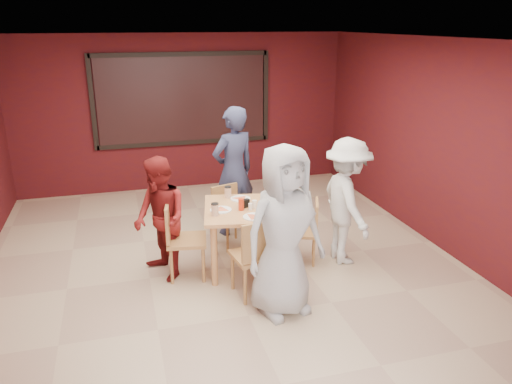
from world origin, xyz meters
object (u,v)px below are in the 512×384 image
object	(u,v)px
dining_table	(247,216)
diner_back	(234,171)
chair_back	(229,212)
chair_left	(180,235)
diner_front	(284,231)
diner_left	(160,219)
chair_front	(257,253)
diner_right	(347,202)
chair_right	(307,228)

from	to	relation	value
dining_table	diner_back	bearing A→B (deg)	84.78
dining_table	chair_back	distance (m)	0.81
dining_table	chair_back	bearing A→B (deg)	94.37
chair_left	diner_front	distance (m)	1.48
chair_back	diner_back	distance (m)	0.62
diner_left	dining_table	bearing A→B (deg)	65.69
diner_front	diner_back	bearing A→B (deg)	76.76
dining_table	chair_front	world-z (taller)	dining_table
diner_back	diner_right	distance (m)	1.75
chair_front	chair_left	bearing A→B (deg)	136.46
dining_table	chair_right	world-z (taller)	dining_table
chair_back	diner_right	bearing A→B (deg)	-34.40
chair_front	chair_back	size ratio (longest dim) A/B	1.15
chair_left	diner_right	xyz separation A→B (m)	(2.11, -0.14, 0.27)
diner_right	diner_back	bearing A→B (deg)	43.23
chair_front	diner_left	size ratio (longest dim) A/B	0.64
chair_front	diner_front	bearing A→B (deg)	-59.94
chair_front	chair_back	xyz separation A→B (m)	(0.02, 1.50, -0.07)
diner_back	diner_left	size ratio (longest dim) A/B	1.25
chair_right	diner_back	xyz separation A→B (m)	(-0.69, 1.18, 0.47)
chair_back	diner_left	size ratio (longest dim) A/B	0.56
chair_left	diner_right	distance (m)	2.14
chair_right	diner_right	world-z (taller)	diner_right
chair_back	diner_left	distance (m)	1.25
diner_right	diner_left	bearing A→B (deg)	86.01
diner_right	chair_left	bearing A→B (deg)	87.23
diner_left	diner_back	bearing A→B (deg)	112.61
dining_table	diner_front	size ratio (longest dim) A/B	0.65
diner_right	chair_front	bearing A→B (deg)	114.37
chair_back	diner_right	distance (m)	1.65
diner_left	diner_right	bearing A→B (deg)	64.36
chair_right	diner_left	world-z (taller)	diner_left
dining_table	diner_back	size ratio (longest dim) A/B	0.64
chair_left	diner_back	world-z (taller)	diner_back
chair_front	diner_back	xyz separation A→B (m)	(0.18, 1.87, 0.40)
chair_front	chair_left	size ratio (longest dim) A/B	1.00
chair_front	diner_back	size ratio (longest dim) A/B	0.51
chair_left	diner_left	xyz separation A→B (m)	(-0.21, 0.06, 0.21)
chair_front	dining_table	bearing A→B (deg)	84.02
dining_table	diner_back	distance (m)	1.18
diner_front	diner_back	xyz separation A→B (m)	(-0.01, 2.21, 0.01)
chair_right	diner_right	xyz separation A→B (m)	(0.48, -0.11, 0.35)
chair_front	diner_right	xyz separation A→B (m)	(1.35, 0.58, 0.27)
chair_left	chair_right	size ratio (longest dim) A/B	1.16
chair_back	chair_front	bearing A→B (deg)	-90.61
chair_front	diner_right	size ratio (longest dim) A/B	0.59
dining_table	chair_left	size ratio (longest dim) A/B	1.26
dining_table	diner_right	bearing A→B (deg)	-6.13
chair_right	chair_left	bearing A→B (deg)	178.90
chair_front	chair_right	bearing A→B (deg)	38.45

